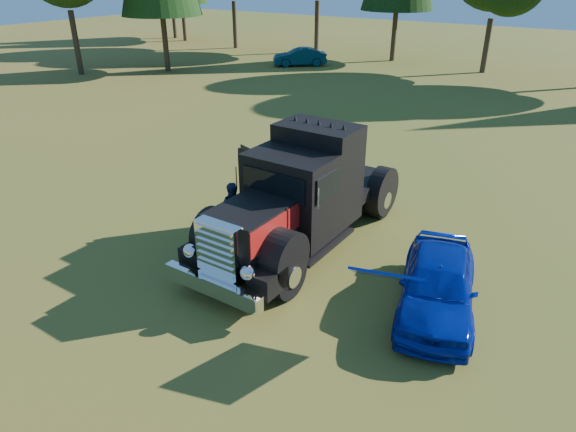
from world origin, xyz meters
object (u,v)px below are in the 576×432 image
Objects in this scene: diamond_t_truck at (299,200)px; spectator_near at (261,197)px; hotrod_coupe at (437,284)px; distant_teal_car at (300,57)px; spectator_far at (235,211)px.

spectator_near is at bearing 168.95° from diamond_t_truck.
diamond_t_truck reaches higher than hotrod_coupe.
hotrod_coupe is 29.15m from distant_teal_car.
diamond_t_truck is 1.90× the size of distant_teal_car.
distant_teal_car is at bearing 65.53° from spectator_far.
spectator_near is (-1.39, 0.27, -0.37)m from diamond_t_truck.
spectator_far is (-0.20, -0.88, -0.12)m from spectator_near.
spectator_far is (-5.50, 0.15, 0.13)m from hotrod_coupe.
distant_teal_car is at bearing 122.68° from diamond_t_truck.
hotrod_coupe is 2.74× the size of spectator_far.
diamond_t_truck is 4.03m from hotrod_coupe.
distant_teal_car is (-18.08, 22.86, -0.03)m from hotrod_coupe.
hotrod_coupe is 5.40m from spectator_near.
spectator_far is (-1.59, -0.61, -0.50)m from diamond_t_truck.
spectator_far reaches higher than distant_teal_car.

